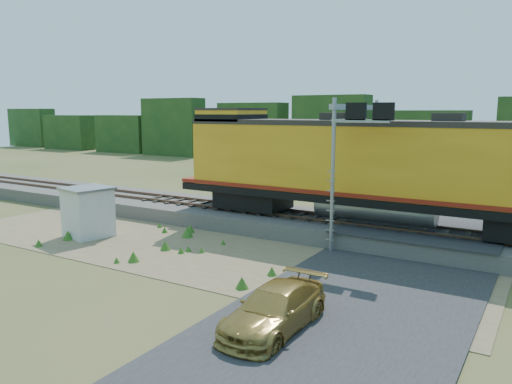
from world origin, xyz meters
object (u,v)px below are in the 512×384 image
Objects in this scene: car at (274,309)px; signal_gantry at (359,135)px; locomotive at (370,166)px; shed at (88,212)px.

signal_gantry is at bearing 97.61° from car.
locomotive is 3.09× the size of signal_gantry.
shed reaches higher than car.
shed is 13.53m from signal_gantry.
locomotive is at bearing 39.68° from shed.
shed is at bearing -153.49° from signal_gantry.
signal_gantry reaches higher than shed.
signal_gantry is at bearing -117.89° from locomotive.
signal_gantry reaches higher than car.
shed is at bearing 160.86° from car.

